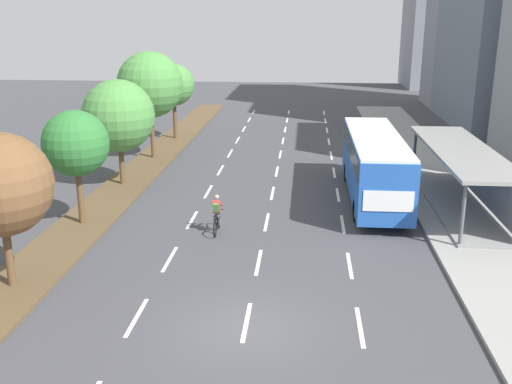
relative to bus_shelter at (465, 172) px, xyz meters
name	(u,v)px	position (x,y,z in m)	size (l,w,h in m)	color
ground_plane	(245,328)	(-9.53, -12.58, -1.87)	(140.00, 140.00, 0.00)	#424247
median_strip	(149,164)	(-17.83, 7.42, -1.81)	(2.60, 52.00, 0.12)	brown
sidewalk_right	(427,169)	(-0.28, 7.42, -1.79)	(4.50, 52.00, 0.15)	gray
lane_divider_left	(220,170)	(-13.03, 6.38, -1.86)	(0.14, 48.93, 0.01)	white
lane_divider_center	(277,171)	(-9.53, 6.38, -1.86)	(0.14, 48.93, 0.01)	white
lane_divider_right	(334,173)	(-6.03, 6.38, -1.86)	(0.14, 48.93, 0.01)	white
bus_shelter	(465,172)	(0.00, 0.00, 0.00)	(2.90, 12.03, 2.86)	gray
bus	(374,160)	(-4.28, 1.12, 0.20)	(2.54, 11.29, 3.37)	#2356B2
cyclist	(217,215)	(-11.62, -4.46, -1.08)	(0.46, 1.82, 1.71)	black
median_tree_nearest	(0,185)	(-17.95, -10.50, 1.88)	(3.53, 3.53, 5.40)	brown
median_tree_second	(76,144)	(-17.88, -3.99, 1.91)	(2.93, 2.93, 5.14)	brown
median_tree_third	(118,116)	(-18.01, 2.51, 2.08)	(3.95, 3.95, 5.81)	brown
median_tree_fourth	(150,85)	(-17.92, 9.02, 3.04)	(4.24, 4.24, 6.91)	brown
median_tree_fifth	(174,85)	(-17.86, 15.52, 2.30)	(3.14, 3.14, 5.64)	brown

